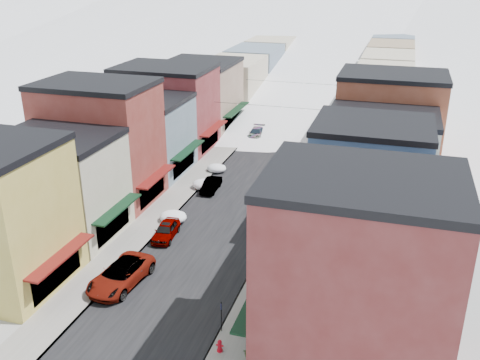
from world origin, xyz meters
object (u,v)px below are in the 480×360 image
Objects in this scene: car_dark_hatch at (211,185)px; fire_hydrant at (220,346)px; car_green_sedan at (277,201)px; car_white_suv at (121,275)px; streetlamp_near at (283,199)px; trash_can at (284,205)px; car_silver_sedan at (166,230)px.

fire_hydrant is at bearing -71.59° from car_dark_hatch.
fire_hydrant is at bearing 92.58° from car_green_sedan.
fire_hydrant is at bearing -22.27° from car_white_suv.
car_white_suv is 1.39× the size of streetlamp_near.
car_dark_hatch is 9.31m from trash_can.
car_white_suv is 18.86m from car_green_sedan.
trash_can is 4.24m from streetlamp_near.
car_dark_hatch reaches higher than trash_can.
car_dark_hatch is 0.90× the size of streetlamp_near.
fire_hydrant is 21.70m from trash_can.
fire_hydrant is at bearing -88.59° from trash_can.
car_dark_hatch is 8.33m from car_green_sedan.
fire_hydrant is (1.43, -22.10, -0.30)m from car_green_sedan.
car_silver_sedan is (0.20, 8.04, -0.14)m from car_white_suv.
car_dark_hatch is at bearing -18.66° from car_green_sedan.
car_dark_hatch reaches higher than fire_hydrant.
car_green_sedan is 22.15m from fire_hydrant.
car_silver_sedan is at bearing 45.78° from car_green_sedan.
car_silver_sedan is 11.12m from streetlamp_near.
car_green_sedan reaches higher than fire_hydrant.
car_white_suv is at bearing -97.24° from car_silver_sedan.
car_green_sedan is at bearing 41.08° from car_silver_sedan.
car_silver_sedan is at bearing -137.40° from trash_can.
trash_can is (0.90, -0.41, -0.14)m from car_green_sedan.
car_green_sedan is at bearing -19.98° from car_dark_hatch.
car_green_sedan is 4.72m from streetlamp_near.
streetlamp_near is (0.57, -3.51, 2.32)m from trash_can.
car_white_suv is 8.04m from car_silver_sedan.
streetlamp_near is at bearing 58.24° from car_white_suv.
trash_can is (9.35, 16.45, -0.18)m from car_white_suv.
streetlamp_near is at bearing 109.45° from car_green_sedan.
car_silver_sedan is 4.02× the size of trash_can.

